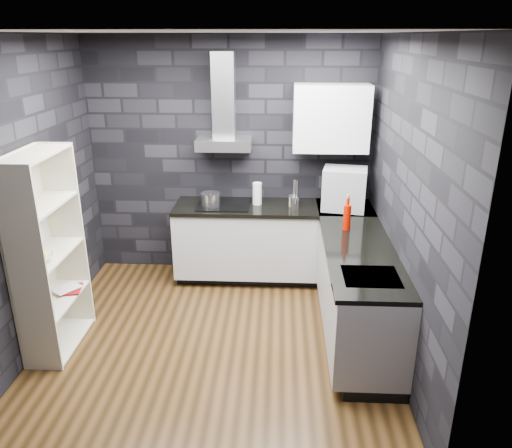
# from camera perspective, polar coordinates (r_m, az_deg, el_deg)

# --- Properties ---
(ground) EXTENTS (3.20, 3.20, 0.00)m
(ground) POSITION_cam_1_polar(r_m,az_deg,el_deg) (4.81, -4.55, -13.07)
(ground) COLOR #472E15
(ceiling) EXTENTS (3.20, 3.20, 0.00)m
(ceiling) POSITION_cam_1_polar(r_m,az_deg,el_deg) (4.00, -5.72, 21.03)
(ceiling) COLOR silver
(wall_back) EXTENTS (3.20, 0.05, 2.70)m
(wall_back) POSITION_cam_1_polar(r_m,az_deg,el_deg) (5.77, -2.91, 7.47)
(wall_back) COLOR black
(wall_back) RESTS_ON ground
(wall_front) EXTENTS (3.20, 0.05, 2.70)m
(wall_front) POSITION_cam_1_polar(r_m,az_deg,el_deg) (2.75, -9.61, -8.41)
(wall_front) COLOR black
(wall_front) RESTS_ON ground
(wall_left) EXTENTS (0.05, 3.20, 2.70)m
(wall_left) POSITION_cam_1_polar(r_m,az_deg,el_deg) (4.72, -25.04, 2.46)
(wall_left) COLOR black
(wall_left) RESTS_ON ground
(wall_right) EXTENTS (0.05, 3.20, 2.70)m
(wall_right) POSITION_cam_1_polar(r_m,az_deg,el_deg) (4.31, 16.89, 1.93)
(wall_right) COLOR black
(wall_right) RESTS_ON ground
(toekick_back) EXTENTS (2.18, 0.50, 0.10)m
(toekick_back) POSITION_cam_1_polar(r_m,az_deg,el_deg) (5.92, 1.89, -5.58)
(toekick_back) COLOR black
(toekick_back) RESTS_ON ground
(toekick_right) EXTENTS (0.50, 1.78, 0.10)m
(toekick_right) POSITION_cam_1_polar(r_m,az_deg,el_deg) (4.90, 11.71, -12.14)
(toekick_right) COLOR black
(toekick_right) RESTS_ON ground
(counter_back_cab) EXTENTS (2.20, 0.60, 0.76)m
(counter_back_cab) POSITION_cam_1_polar(r_m,az_deg,el_deg) (5.70, 1.93, -1.89)
(counter_back_cab) COLOR #B6B5B9
(counter_back_cab) RESTS_ON ground
(counter_right_cab) EXTENTS (0.60, 1.80, 0.76)m
(counter_right_cab) POSITION_cam_1_polar(r_m,az_deg,el_deg) (4.67, 11.60, -7.71)
(counter_right_cab) COLOR #B6B5B9
(counter_right_cab) RESTS_ON ground
(counter_back_top) EXTENTS (2.20, 0.62, 0.04)m
(counter_back_top) POSITION_cam_1_polar(r_m,az_deg,el_deg) (5.55, 1.98, 1.89)
(counter_back_top) COLOR black
(counter_back_top) RESTS_ON counter_back_cab
(counter_right_top) EXTENTS (0.62, 1.80, 0.04)m
(counter_right_top) POSITION_cam_1_polar(r_m,az_deg,el_deg) (4.50, 11.84, -3.22)
(counter_right_top) COLOR black
(counter_right_top) RESTS_ON counter_right_cab
(counter_corner_top) EXTENTS (0.62, 0.62, 0.04)m
(counter_corner_top) POSITION_cam_1_polar(r_m,az_deg,el_deg) (5.61, 10.19, 1.76)
(counter_corner_top) COLOR black
(counter_corner_top) RESTS_ON counter_right_cab
(hood_body) EXTENTS (0.60, 0.34, 0.12)m
(hood_body) POSITION_cam_1_polar(r_m,az_deg,el_deg) (5.54, -3.67, 9.12)
(hood_body) COLOR #A6A5AB
(hood_body) RESTS_ON wall_back
(hood_chimney) EXTENTS (0.24, 0.20, 0.90)m
(hood_chimney) POSITION_cam_1_polar(r_m,az_deg,el_deg) (5.53, -3.72, 14.45)
(hood_chimney) COLOR #A6A5AB
(hood_chimney) RESTS_ON hood_body
(upper_cabinet) EXTENTS (0.80, 0.35, 0.70)m
(upper_cabinet) POSITION_cam_1_polar(r_m,az_deg,el_deg) (5.47, 8.56, 11.88)
(upper_cabinet) COLOR silver
(upper_cabinet) RESTS_ON wall_back
(cooktop) EXTENTS (0.58, 0.50, 0.01)m
(cooktop) POSITION_cam_1_polar(r_m,az_deg,el_deg) (5.58, -3.67, 2.26)
(cooktop) COLOR black
(cooktop) RESTS_ON counter_back_top
(sink_rim) EXTENTS (0.44, 0.40, 0.01)m
(sink_rim) POSITION_cam_1_polar(r_m,az_deg,el_deg) (4.05, 13.01, -5.91)
(sink_rim) COLOR #A6A5AB
(sink_rim) RESTS_ON counter_right_top
(pot) EXTENTS (0.23, 0.23, 0.12)m
(pot) POSITION_cam_1_polar(r_m,az_deg,el_deg) (5.53, -5.21, 2.78)
(pot) COLOR silver
(pot) RESTS_ON cooktop
(glass_vase) EXTENTS (0.13, 0.13, 0.25)m
(glass_vase) POSITION_cam_1_polar(r_m,az_deg,el_deg) (5.56, 0.14, 3.50)
(glass_vase) COLOR white
(glass_vase) RESTS_ON counter_back_top
(storage_jar) EXTENTS (0.10, 0.10, 0.11)m
(storage_jar) POSITION_cam_1_polar(r_m,az_deg,el_deg) (5.53, 4.24, 2.57)
(storage_jar) COLOR tan
(storage_jar) RESTS_ON counter_back_top
(utensil_crock) EXTENTS (0.12, 0.12, 0.12)m
(utensil_crock) POSITION_cam_1_polar(r_m,az_deg,el_deg) (5.46, 4.43, 2.43)
(utensil_crock) COLOR silver
(utensil_crock) RESTS_ON counter_back_top
(appliance_garage) EXTENTS (0.51, 0.43, 0.45)m
(appliance_garage) POSITION_cam_1_polar(r_m,az_deg,el_deg) (5.46, 10.05, 3.97)
(appliance_garage) COLOR #9CA0A3
(appliance_garage) RESTS_ON counter_back_top
(red_bottle) EXTENTS (0.09, 0.09, 0.25)m
(red_bottle) POSITION_cam_1_polar(r_m,az_deg,el_deg) (4.90, 10.36, 0.74)
(red_bottle) COLOR #AA1000
(red_bottle) RESTS_ON counter_right_top
(bookshelf) EXTENTS (0.34, 0.80, 1.80)m
(bookshelf) POSITION_cam_1_polar(r_m,az_deg,el_deg) (4.67, -22.64, -3.25)
(bookshelf) COLOR beige
(bookshelf) RESTS_ON ground
(fruit_bowl) EXTENTS (0.29, 0.29, 0.06)m
(fruit_bowl) POSITION_cam_1_polar(r_m,az_deg,el_deg) (4.55, -23.41, -3.52)
(fruit_bowl) COLOR white
(fruit_bowl) RESTS_ON bookshelf
(book_red) EXTENTS (0.17, 0.05, 0.23)m
(book_red) POSITION_cam_1_polar(r_m,az_deg,el_deg) (4.94, -21.39, -5.98)
(book_red) COLOR maroon
(book_red) RESTS_ON bookshelf
(book_second) EXTENTS (0.15, 0.12, 0.23)m
(book_second) POSITION_cam_1_polar(r_m,az_deg,el_deg) (4.98, -21.47, -5.49)
(book_second) COLOR #B2B2B2
(book_second) RESTS_ON bookshelf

